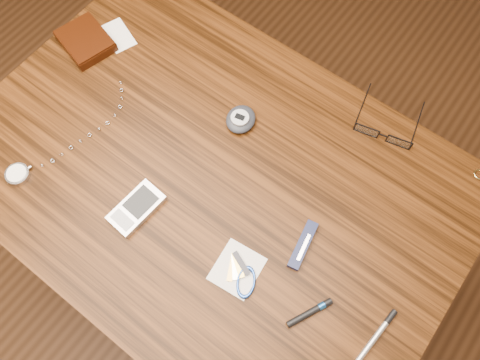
{
  "coord_description": "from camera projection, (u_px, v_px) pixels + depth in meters",
  "views": [
    {
      "loc": [
        0.27,
        -0.27,
        1.6
      ],
      "look_at": [
        0.06,
        0.02,
        0.76
      ],
      "focal_mm": 35.0,
      "sensor_mm": 36.0,
      "label": 1
    }
  ],
  "objects": [
    {
      "name": "notepad_keys",
      "position": [
        242.0,
        275.0,
        0.85
      ],
      "size": [
        0.1,
        0.1,
        0.01
      ],
      "color": "silver",
      "rests_on": "desk"
    },
    {
      "name": "wallet_and_card",
      "position": [
        86.0,
        41.0,
        1.04
      ],
      "size": [
        0.16,
        0.16,
        0.03
      ],
      "color": "black",
      "rests_on": "desk"
    },
    {
      "name": "ground",
      "position": [
        223.0,
        261.0,
        1.62
      ],
      "size": [
        3.8,
        3.8,
        0.0
      ],
      "primitive_type": "plane",
      "color": "#472814",
      "rests_on": "ground"
    },
    {
      "name": "pocket_knife",
      "position": [
        303.0,
        245.0,
        0.87
      ],
      "size": [
        0.04,
        0.1,
        0.01
      ],
      "color": "#0F1333",
      "rests_on": "desk"
    },
    {
      "name": "gold_ring",
      "position": [
        480.0,
        175.0,
        0.93
      ],
      "size": [
        0.02,
        0.02,
        0.0
      ],
      "primitive_type": "torus",
      "rotation": [
        0.0,
        0.0,
        0.05
      ],
      "color": "#E6CF71",
      "rests_on": "desk"
    },
    {
      "name": "pocket_watch",
      "position": [
        22.0,
        171.0,
        0.92
      ],
      "size": [
        0.09,
        0.31,
        0.01
      ],
      "color": "#B5B5BA",
      "rests_on": "desk"
    },
    {
      "name": "eyeglasses",
      "position": [
        383.0,
        134.0,
        0.95
      ],
      "size": [
        0.15,
        0.15,
        0.03
      ],
      "color": "black",
      "rests_on": "desk"
    },
    {
      "name": "pda_phone",
      "position": [
        136.0,
        208.0,
        0.89
      ],
      "size": [
        0.07,
        0.11,
        0.02
      ],
      "color": "#BAB9BF",
      "rests_on": "desk"
    },
    {
      "name": "black_blue_pen",
      "position": [
        311.0,
        312.0,
        0.82
      ],
      "size": [
        0.05,
        0.09,
        0.01
      ],
      "color": "black",
      "rests_on": "desk"
    },
    {
      "name": "silver_pen",
      "position": [
        378.0,
        334.0,
        0.81
      ],
      "size": [
        0.02,
        0.13,
        0.01
      ],
      "color": "silver",
      "rests_on": "desk"
    },
    {
      "name": "pedometer",
      "position": [
        241.0,
        119.0,
        0.96
      ],
      "size": [
        0.07,
        0.08,
        0.03
      ],
      "color": "#22262C",
      "rests_on": "desk"
    },
    {
      "name": "desk",
      "position": [
        213.0,
        192.0,
        1.02
      ],
      "size": [
        1.0,
        0.7,
        0.75
      ],
      "color": "#3B1D09",
      "rests_on": "ground"
    }
  ]
}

